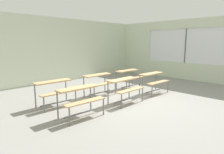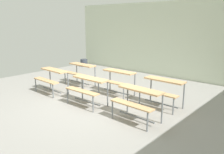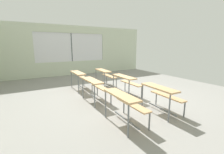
% 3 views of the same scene
% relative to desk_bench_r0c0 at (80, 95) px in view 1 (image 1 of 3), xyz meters
% --- Properties ---
extents(ground, '(10.00, 9.00, 0.05)m').
position_rel_desk_bench_r0c0_xyz_m(ground, '(1.83, -0.02, -0.59)').
color(ground, gray).
extents(wall_back, '(10.00, 0.12, 3.00)m').
position_rel_desk_bench_r0c0_xyz_m(wall_back, '(1.83, 4.48, 0.94)').
color(wall_back, beige).
rests_on(wall_back, ground).
extents(wall_right, '(0.12, 9.00, 3.00)m').
position_rel_desk_bench_r0c0_xyz_m(wall_right, '(6.83, -0.16, 0.88)').
color(wall_right, beige).
rests_on(wall_right, ground).
extents(desk_bench_r0c0, '(1.12, 0.63, 0.74)m').
position_rel_desk_bench_r0c0_xyz_m(desk_bench_r0c0, '(0.00, 0.00, 0.00)').
color(desk_bench_r0c0, tan).
rests_on(desk_bench_r0c0, ground).
extents(desk_bench_r0c1, '(1.10, 0.60, 0.74)m').
position_rel_desk_bench_r0c0_xyz_m(desk_bench_r0c1, '(1.68, -0.02, 0.00)').
color(desk_bench_r0c1, tan).
rests_on(desk_bench_r0c1, ground).
extents(desk_bench_r0c2, '(1.13, 0.64, 0.74)m').
position_rel_desk_bench_r0c0_xyz_m(desk_bench_r0c2, '(3.30, -0.00, 0.00)').
color(desk_bench_r0c2, tan).
rests_on(desk_bench_r0c2, ground).
extents(desk_bench_r1c0, '(1.11, 0.61, 0.74)m').
position_rel_desk_bench_r0c0_xyz_m(desk_bench_r1c0, '(-0.02, 1.21, 0.00)').
color(desk_bench_r1c0, tan).
rests_on(desk_bench_r1c0, ground).
extents(desk_bench_r1c1, '(1.10, 0.60, 0.74)m').
position_rel_desk_bench_r0c0_xyz_m(desk_bench_r1c1, '(1.69, 1.20, 0.00)').
color(desk_bench_r1c1, tan).
rests_on(desk_bench_r1c1, ground).
extents(desk_bench_r1c2, '(1.11, 0.60, 0.74)m').
position_rel_desk_bench_r0c0_xyz_m(desk_bench_r1c2, '(3.28, 1.15, 0.00)').
color(desk_bench_r1c2, tan).
rests_on(desk_bench_r1c2, ground).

